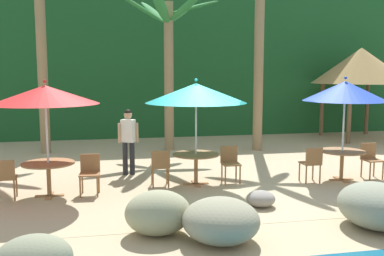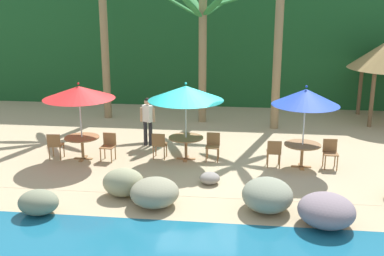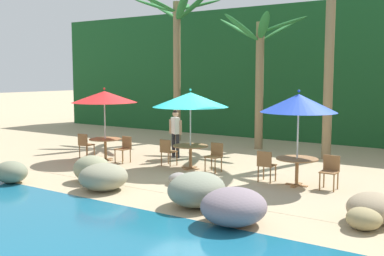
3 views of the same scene
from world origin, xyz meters
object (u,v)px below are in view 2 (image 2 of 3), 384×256
object	(u,v)px
umbrella_red	(79,92)
umbrella_teal	(186,93)
dining_table_teal	(186,141)
chair_teal_seaward	(213,144)
dining_table_red	(82,141)
palm_tree_nearest	(103,11)
chair_blue_inland	(274,151)
chair_teal_inland	(159,144)
palm_tree_second	(203,35)
chair_red_seaward	(109,145)
dining_table_blue	(302,148)
palm_tree_third	(280,5)
chair_red_inland	(55,144)
waiter_in_white	(148,118)
chair_blue_seaward	(330,151)
umbrella_blue	(306,97)

from	to	relation	value
umbrella_red	umbrella_teal	size ratio (longest dim) A/B	1.00
dining_table_teal	chair_teal_seaward	size ratio (longest dim) A/B	1.26
dining_table_red	dining_table_teal	world-z (taller)	same
chair_teal_seaward	palm_tree_nearest	bearing A→B (deg)	135.14
dining_table_red	chair_blue_inland	bearing A→B (deg)	-0.40
umbrella_teal	chair_teal_inland	xyz separation A→B (m)	(-0.85, -0.06, -1.65)
palm_tree_nearest	palm_tree_second	world-z (taller)	palm_tree_nearest
chair_teal_seaward	chair_blue_inland	bearing A→B (deg)	-14.00
chair_red_seaward	dining_table_blue	distance (m)	6.02
chair_teal_inland	palm_tree_third	world-z (taller)	palm_tree_third
dining_table_blue	palm_tree_third	xyz separation A→B (m)	(-0.62, 4.38, 4.12)
umbrella_teal	palm_tree_second	bearing A→B (deg)	88.97
dining_table_red	umbrella_teal	bearing A→B (deg)	6.37
chair_red_inland	umbrella_teal	distance (m)	4.47
chair_teal_seaward	dining_table_teal	bearing A→B (deg)	-175.80
chair_teal_seaward	dining_table_blue	size ratio (longest dim) A/B	0.79
umbrella_red	chair_red_inland	distance (m)	1.87
umbrella_red	dining_table_red	xyz separation A→B (m)	(0.00, -0.00, -1.56)
chair_blue_inland	palm_tree_second	distance (m)	6.56
umbrella_teal	dining_table_blue	distance (m)	3.92
palm_tree_second	chair_teal_seaward	bearing A→B (deg)	-80.71
chair_teal_seaward	palm_tree_third	xyz separation A→B (m)	(2.12, 4.01, 4.22)
chair_red_seaward	chair_teal_seaward	world-z (taller)	same
dining_table_blue	waiter_in_white	bearing A→B (deg)	162.51
umbrella_red	chair_blue_inland	distance (m)	6.25
dining_table_teal	chair_blue_inland	distance (m)	2.77
chair_red_seaward	chair_teal_seaward	bearing A→B (deg)	7.01
umbrella_red	dining_table_teal	xyz separation A→B (m)	(3.28, 0.37, -1.56)
chair_blue_seaward	chair_teal_seaward	bearing A→B (deg)	175.85
umbrella_blue	palm_tree_second	bearing A→B (deg)	124.72
chair_red_inland	waiter_in_white	xyz separation A→B (m)	(2.62, 1.81, 0.47)
dining_table_red	umbrella_red	bearing A→B (deg)	90.00
palm_tree_second	waiter_in_white	size ratio (longest dim) A/B	3.05
umbrella_red	waiter_in_white	xyz separation A→B (m)	(1.78, 1.67, -1.19)
dining_table_teal	umbrella_blue	xyz separation A→B (m)	(3.59, -0.31, 1.58)
dining_table_red	chair_teal_inland	world-z (taller)	chair_teal_inland
dining_table_blue	palm_tree_third	size ratio (longest dim) A/B	0.16
chair_teal_inland	chair_blue_inland	size ratio (longest dim) A/B	1.00
umbrella_blue	dining_table_red	bearing A→B (deg)	-179.49
dining_table_blue	umbrella_blue	bearing A→B (deg)	90.00
palm_tree_second	waiter_in_white	xyz separation A→B (m)	(-1.59, -3.45, -2.57)
dining_table_red	palm_tree_second	xyz separation A→B (m)	(3.37, 5.12, 2.94)
chair_red_seaward	palm_tree_nearest	distance (m)	6.75
chair_teal_inland	waiter_in_white	world-z (taller)	waiter_in_white
chair_teal_seaward	palm_tree_third	distance (m)	6.19
chair_blue_inland	waiter_in_white	size ratio (longest dim) A/B	0.51
umbrella_teal	chair_teal_seaward	xyz separation A→B (m)	(0.85, 0.06, -1.65)
palm_tree_second	palm_tree_third	world-z (taller)	palm_tree_third
waiter_in_white	chair_teal_inland	bearing A→B (deg)	-64.39
umbrella_blue	chair_teal_inland	bearing A→B (deg)	176.84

